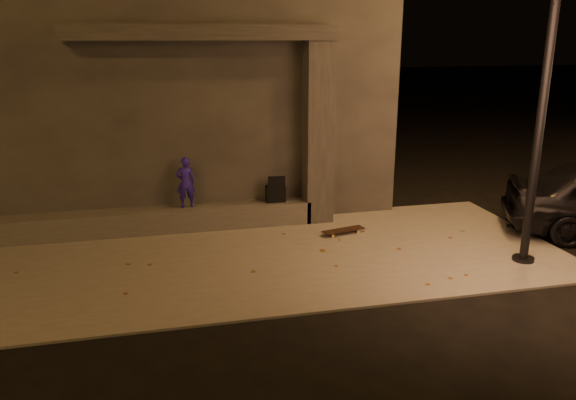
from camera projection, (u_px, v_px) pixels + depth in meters
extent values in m
plane|color=black|center=(273.00, 312.00, 7.85)|extent=(120.00, 120.00, 0.00)
cube|color=slate|center=(250.00, 258.00, 9.72)|extent=(11.00, 4.40, 0.04)
cube|color=#33302E|center=(173.00, 86.00, 12.98)|extent=(9.00, 5.00, 5.20)
cube|color=#4D4A46|center=(159.00, 220.00, 10.96)|extent=(6.00, 0.55, 0.45)
cube|color=#33302E|center=(318.00, 134.00, 11.21)|extent=(0.55, 0.55, 3.60)
cube|color=#33302E|center=(203.00, 32.00, 10.23)|extent=(5.00, 0.70, 0.28)
imported|color=#261695|center=(186.00, 182.00, 10.87)|extent=(0.39, 0.28, 1.00)
cube|color=black|center=(276.00, 194.00, 11.35)|extent=(0.40, 0.27, 0.32)
cube|color=black|center=(275.00, 181.00, 11.28)|extent=(0.34, 0.06, 0.23)
cube|color=black|center=(343.00, 230.00, 10.81)|extent=(0.88, 0.41, 0.02)
cylinder|color=tan|center=(353.00, 229.00, 11.02)|extent=(0.07, 0.05, 0.06)
cylinder|color=tan|center=(358.00, 232.00, 10.87)|extent=(0.07, 0.05, 0.06)
cylinder|color=tan|center=(328.00, 234.00, 10.77)|extent=(0.07, 0.05, 0.06)
cylinder|color=tan|center=(333.00, 236.00, 10.63)|extent=(0.07, 0.05, 0.06)
cube|color=#99999E|center=(356.00, 229.00, 10.94)|extent=(0.09, 0.18, 0.02)
cube|color=#99999E|center=(331.00, 233.00, 10.69)|extent=(0.09, 0.18, 0.02)
cylinder|color=black|center=(551.00, 39.00, 8.54)|extent=(0.14, 0.14, 7.35)
cylinder|color=black|center=(523.00, 260.00, 9.56)|extent=(0.36, 0.36, 0.10)
cylinder|color=black|center=(550.00, 40.00, 10.81)|extent=(0.14, 0.14, 7.28)
cylinder|color=black|center=(528.00, 217.00, 11.82)|extent=(0.36, 0.36, 0.10)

